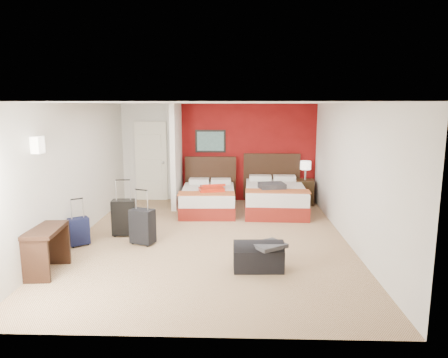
{
  "coord_description": "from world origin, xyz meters",
  "views": [
    {
      "loc": [
        0.49,
        -7.25,
        2.46
      ],
      "look_at": [
        0.22,
        0.8,
        1.0
      ],
      "focal_mm": 32.72,
      "sensor_mm": 36.0,
      "label": 1
    }
  ],
  "objects_px": {
    "red_suitcase_open": "(212,188)",
    "suitcase_charcoal": "(143,228)",
    "bed_right": "(275,199)",
    "suitcase_black": "(124,219)",
    "nightstand": "(305,192)",
    "table_lamp": "(305,171)",
    "suitcase_navy": "(79,233)",
    "duffel_bag": "(258,258)",
    "desk": "(47,251)",
    "bed_left": "(208,200)"
  },
  "relations": [
    {
      "from": "duffel_bag",
      "to": "suitcase_charcoal",
      "type": "bearing_deg",
      "value": 149.18
    },
    {
      "from": "red_suitcase_open",
      "to": "nightstand",
      "type": "relative_size",
      "value": 1.22
    },
    {
      "from": "suitcase_navy",
      "to": "duffel_bag",
      "type": "bearing_deg",
      "value": -53.19
    },
    {
      "from": "nightstand",
      "to": "suitcase_charcoal",
      "type": "relative_size",
      "value": 1.02
    },
    {
      "from": "red_suitcase_open",
      "to": "table_lamp",
      "type": "bearing_deg",
      "value": 7.39
    },
    {
      "from": "red_suitcase_open",
      "to": "suitcase_black",
      "type": "bearing_deg",
      "value": -145.46
    },
    {
      "from": "suitcase_charcoal",
      "to": "bed_left",
      "type": "bearing_deg",
      "value": 88.38
    },
    {
      "from": "nightstand",
      "to": "suitcase_navy",
      "type": "xyz_separation_m",
      "value": [
        -4.5,
        -3.25,
        -0.07
      ]
    },
    {
      "from": "bed_left",
      "to": "red_suitcase_open",
      "type": "relative_size",
      "value": 2.33
    },
    {
      "from": "suitcase_black",
      "to": "desk",
      "type": "bearing_deg",
      "value": -114.32
    },
    {
      "from": "bed_right",
      "to": "suitcase_black",
      "type": "distance_m",
      "value": 3.6
    },
    {
      "from": "table_lamp",
      "to": "desk",
      "type": "distance_m",
      "value": 6.36
    },
    {
      "from": "nightstand",
      "to": "suitcase_black",
      "type": "height_order",
      "value": "suitcase_black"
    },
    {
      "from": "suitcase_black",
      "to": "suitcase_charcoal",
      "type": "xyz_separation_m",
      "value": [
        0.46,
        -0.49,
        -0.03
      ]
    },
    {
      "from": "nightstand",
      "to": "table_lamp",
      "type": "bearing_deg",
      "value": 0.0
    },
    {
      "from": "bed_left",
      "to": "nightstand",
      "type": "height_order",
      "value": "nightstand"
    },
    {
      "from": "bed_left",
      "to": "nightstand",
      "type": "xyz_separation_m",
      "value": [
        2.38,
        0.78,
        0.05
      ]
    },
    {
      "from": "suitcase_black",
      "to": "suitcase_navy",
      "type": "xyz_separation_m",
      "value": [
        -0.65,
        -0.6,
        -0.09
      ]
    },
    {
      "from": "nightstand",
      "to": "suitcase_navy",
      "type": "relative_size",
      "value": 1.31
    },
    {
      "from": "suitcase_navy",
      "to": "bed_right",
      "type": "bearing_deg",
      "value": -1.28
    },
    {
      "from": "table_lamp",
      "to": "nightstand",
      "type": "bearing_deg",
      "value": 0.0
    },
    {
      "from": "red_suitcase_open",
      "to": "table_lamp",
      "type": "xyz_separation_m",
      "value": [
        2.28,
        0.88,
        0.28
      ]
    },
    {
      "from": "suitcase_charcoal",
      "to": "bed_right",
      "type": "bearing_deg",
      "value": 64.83
    },
    {
      "from": "suitcase_black",
      "to": "desk",
      "type": "distance_m",
      "value": 1.92
    },
    {
      "from": "bed_left",
      "to": "suitcase_charcoal",
      "type": "relative_size",
      "value": 2.89
    },
    {
      "from": "red_suitcase_open",
      "to": "suitcase_charcoal",
      "type": "distance_m",
      "value": 2.52
    },
    {
      "from": "bed_left",
      "to": "suitcase_navy",
      "type": "relative_size",
      "value": 3.71
    },
    {
      "from": "nightstand",
      "to": "desk",
      "type": "height_order",
      "value": "desk"
    },
    {
      "from": "red_suitcase_open",
      "to": "bed_right",
      "type": "bearing_deg",
      "value": -7.12
    },
    {
      "from": "red_suitcase_open",
      "to": "duffel_bag",
      "type": "height_order",
      "value": "red_suitcase_open"
    },
    {
      "from": "bed_right",
      "to": "suitcase_navy",
      "type": "relative_size",
      "value": 4.16
    },
    {
      "from": "suitcase_charcoal",
      "to": "nightstand",
      "type": "bearing_deg",
      "value": 64.37
    },
    {
      "from": "suitcase_navy",
      "to": "nightstand",
      "type": "bearing_deg",
      "value": 0.02
    },
    {
      "from": "table_lamp",
      "to": "suitcase_black",
      "type": "xyz_separation_m",
      "value": [
        -3.85,
        -2.65,
        -0.52
      ]
    },
    {
      "from": "suitcase_black",
      "to": "bed_right",
      "type": "bearing_deg",
      "value": 28.07
    },
    {
      "from": "bed_left",
      "to": "red_suitcase_open",
      "type": "height_order",
      "value": "red_suitcase_open"
    },
    {
      "from": "bed_left",
      "to": "duffel_bag",
      "type": "bearing_deg",
      "value": -75.76
    },
    {
      "from": "bed_right",
      "to": "table_lamp",
      "type": "distance_m",
      "value": 1.22
    },
    {
      "from": "nightstand",
      "to": "duffel_bag",
      "type": "height_order",
      "value": "nightstand"
    },
    {
      "from": "suitcase_charcoal",
      "to": "desk",
      "type": "bearing_deg",
      "value": -108.56
    },
    {
      "from": "suitcase_black",
      "to": "duffel_bag",
      "type": "bearing_deg",
      "value": -37.02
    },
    {
      "from": "red_suitcase_open",
      "to": "desk",
      "type": "distance_m",
      "value": 4.21
    },
    {
      "from": "bed_right",
      "to": "table_lamp",
      "type": "relative_size",
      "value": 4.18
    },
    {
      "from": "bed_right",
      "to": "nightstand",
      "type": "xyz_separation_m",
      "value": [
        0.81,
        0.71,
        0.01
      ]
    },
    {
      "from": "suitcase_black",
      "to": "desk",
      "type": "xyz_separation_m",
      "value": [
        -0.65,
        -1.81,
        0.02
      ]
    },
    {
      "from": "bed_left",
      "to": "duffel_bag",
      "type": "relative_size",
      "value": 2.35
    },
    {
      "from": "suitcase_charcoal",
      "to": "desk",
      "type": "relative_size",
      "value": 0.73
    },
    {
      "from": "bed_left",
      "to": "desk",
      "type": "bearing_deg",
      "value": -122.05
    },
    {
      "from": "red_suitcase_open",
      "to": "bed_left",
      "type": "bearing_deg",
      "value": 121.19
    },
    {
      "from": "table_lamp",
      "to": "bed_left",
      "type": "bearing_deg",
      "value": -161.76
    }
  ]
}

